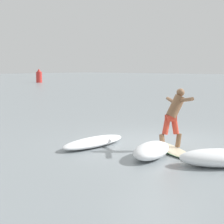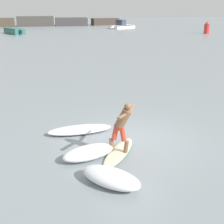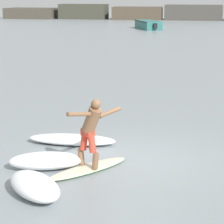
{
  "view_description": "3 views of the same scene",
  "coord_description": "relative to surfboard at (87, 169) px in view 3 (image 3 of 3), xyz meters",
  "views": [
    {
      "loc": [
        -9.14,
        -5.99,
        2.2
      ],
      "look_at": [
        -1.27,
        0.7,
        0.95
      ],
      "focal_mm": 60.0,
      "sensor_mm": 36.0,
      "label": 1
    },
    {
      "loc": [
        -3.22,
        -9.18,
        4.32
      ],
      "look_at": [
        -0.56,
        0.72,
        0.79
      ],
      "focal_mm": 50.0,
      "sensor_mm": 36.0,
      "label": 2
    },
    {
      "loc": [
        1.83,
        -11.7,
        3.86
      ],
      "look_at": [
        -0.59,
        0.88,
        0.93
      ],
      "focal_mm": 85.0,
      "sensor_mm": 36.0,
      "label": 3
    }
  ],
  "objects": [
    {
      "name": "rock_jetty_breakwater",
      "position": [
        -4.87,
        62.94,
        0.83
      ],
      "size": [
        45.03,
        4.82,
        2.06
      ],
      "color": "#463F35",
      "rests_on": "ground"
    },
    {
      "name": "surfer",
      "position": [
        0.11,
        -0.02,
        0.96
      ],
      "size": [
        0.95,
        1.3,
        1.56
      ],
      "color": "brown",
      "rests_on": "surfboard"
    },
    {
      "name": "wave_foam_beside",
      "position": [
        -0.86,
        1.97,
        0.07
      ],
      "size": [
        2.29,
        0.79,
        0.24
      ],
      "color": "white",
      "rests_on": "ground"
    },
    {
      "name": "surfboard",
      "position": [
        0.0,
        0.0,
        0.0
      ],
      "size": [
        1.73,
        2.2,
        0.23
      ],
      "color": "beige",
      "rests_on": "ground"
    },
    {
      "name": "wave_foam_at_nose",
      "position": [
        -0.93,
        -0.02,
        0.14
      ],
      "size": [
        1.77,
        1.17,
        0.37
      ],
      "color": "white",
      "rests_on": "ground"
    },
    {
      "name": "ground_plane",
      "position": [
        0.8,
        0.94,
        -0.05
      ],
      "size": [
        200.0,
        200.0,
        0.0
      ],
      "primitive_type": "plane",
      "color": "gray"
    },
    {
      "name": "wave_foam_at_tail",
      "position": [
        -0.65,
        -1.58,
        0.15
      ],
      "size": [
        1.68,
        1.78,
        0.39
      ],
      "color": "white",
      "rests_on": "ground"
    },
    {
      "name": "fishing_boat_near_jetty",
      "position": [
        -4.24,
        44.61,
        0.41
      ],
      "size": [
        3.4,
        5.62,
        0.86
      ],
      "color": "#296860",
      "rests_on": "ground"
    }
  ]
}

